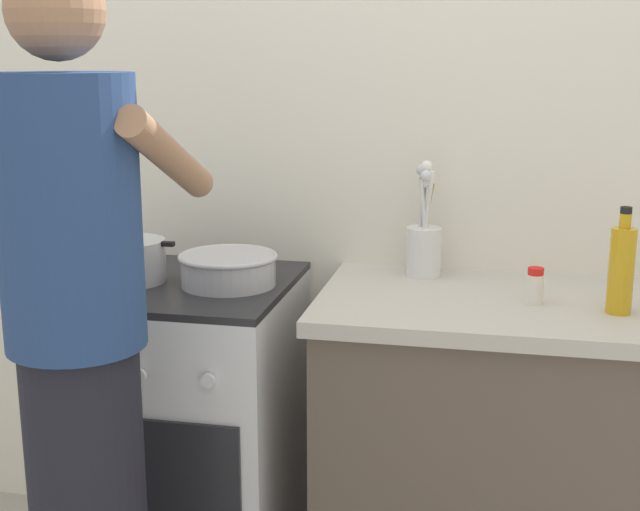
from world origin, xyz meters
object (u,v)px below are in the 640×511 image
stove_range (187,431)px  person (80,362)px  utensil_crock (424,242)px  spice_bottle (535,286)px  mixing_bowl (228,268)px  oil_bottle (621,269)px  pot (130,261)px

stove_range → person: person is taller
utensil_crock → spice_bottle: bearing=-37.1°
mixing_bowl → person: (-0.17, -0.54, -0.09)m
utensil_crock → person: person is taller
oil_bottle → spice_bottle: bearing=168.8°
oil_bottle → person: bearing=-157.5°
utensil_crock → oil_bottle: size_ratio=1.26×
stove_range → person: bearing=-92.8°
utensil_crock → oil_bottle: utensil_crock is taller
spice_bottle → pot: bearing=-179.7°
mixing_bowl → oil_bottle: oil_bottle is taller
spice_bottle → oil_bottle: 0.21m
mixing_bowl → oil_bottle: bearing=-3.0°
pot → mixing_bowl: bearing=3.8°
spice_bottle → oil_bottle: (0.20, -0.04, 0.07)m
person → spice_bottle: bearing=28.2°
pot → utensil_crock: utensil_crock is taller
person → oil_bottle: bearing=22.5°
stove_range → mixing_bowl: (0.14, -0.01, 0.50)m
spice_bottle → oil_bottle: oil_bottle is taller
stove_range → pot: (-0.14, -0.03, 0.51)m
mixing_bowl → utensil_crock: 0.56m
stove_range → spice_bottle: bearing=-1.4°
mixing_bowl → person: size_ratio=0.16×
mixing_bowl → spice_bottle: size_ratio=2.91×
stove_range → pot: size_ratio=3.39×
utensil_crock → oil_bottle: (0.50, -0.27, 0.01)m
pot → utensil_crock: 0.83m
mixing_bowl → oil_bottle: 1.01m
pot → person: person is taller
utensil_crock → oil_bottle: 0.57m
pot → mixing_bowl: 0.28m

